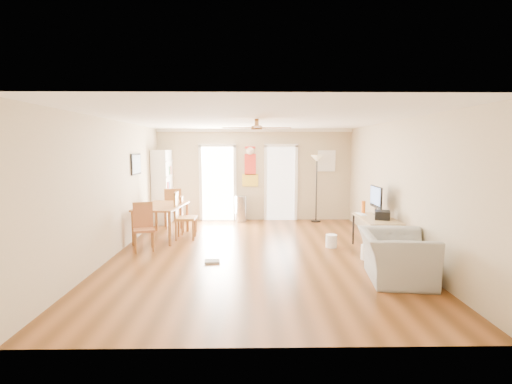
{
  "coord_description": "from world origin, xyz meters",
  "views": [
    {
      "loc": [
        -0.11,
        -7.17,
        2.07
      ],
      "look_at": [
        0.0,
        0.6,
        1.15
      ],
      "focal_mm": 26.26,
      "sensor_mm": 36.0,
      "label": 1
    }
  ],
  "objects_px": {
    "dining_chair_near": "(144,227)",
    "computer_desk": "(376,235)",
    "dining_chair_far": "(173,208)",
    "torchiere_lamp": "(316,189)",
    "trash_can": "(241,209)",
    "wastebasket_b": "(367,252)",
    "printer": "(382,215)",
    "wastebasket_a": "(331,241)",
    "dining_chair_right_b": "(185,216)",
    "dining_table": "(162,221)",
    "dining_chair_right_a": "(189,215)",
    "bookshelf": "(163,187)",
    "armchair": "(396,257)"
  },
  "relations": [
    {
      "from": "trash_can",
      "to": "computer_desk",
      "type": "bearing_deg",
      "value": -48.63
    },
    {
      "from": "wastebasket_b",
      "to": "dining_chair_right_b",
      "type": "bearing_deg",
      "value": 155.66
    },
    {
      "from": "computer_desk",
      "to": "dining_chair_right_b",
      "type": "bearing_deg",
      "value": 164.0
    },
    {
      "from": "dining_chair_right_b",
      "to": "wastebasket_a",
      "type": "distance_m",
      "value": 3.3
    },
    {
      "from": "dining_table",
      "to": "wastebasket_a",
      "type": "distance_m",
      "value": 3.84
    },
    {
      "from": "dining_chair_right_a",
      "to": "dining_chair_near",
      "type": "distance_m",
      "value": 1.62
    },
    {
      "from": "dining_chair_near",
      "to": "computer_desk",
      "type": "height_order",
      "value": "dining_chair_near"
    },
    {
      "from": "wastebasket_a",
      "to": "dining_chair_right_b",
      "type": "bearing_deg",
      "value": 165.96
    },
    {
      "from": "dining_table",
      "to": "dining_chair_right_b",
      "type": "relative_size",
      "value": 1.42
    },
    {
      "from": "trash_can",
      "to": "computer_desk",
      "type": "relative_size",
      "value": 0.57
    },
    {
      "from": "bookshelf",
      "to": "torchiere_lamp",
      "type": "distance_m",
      "value": 4.26
    },
    {
      "from": "computer_desk",
      "to": "armchair",
      "type": "relative_size",
      "value": 1.1
    },
    {
      "from": "trash_can",
      "to": "torchiere_lamp",
      "type": "distance_m",
      "value": 2.19
    },
    {
      "from": "dining_chair_right_a",
      "to": "dining_chair_near",
      "type": "xyz_separation_m",
      "value": [
        -0.67,
        -1.48,
        0.02
      ]
    },
    {
      "from": "bookshelf",
      "to": "dining_chair_right_a",
      "type": "height_order",
      "value": "bookshelf"
    },
    {
      "from": "dining_chair_near",
      "to": "bookshelf",
      "type": "bearing_deg",
      "value": 76.24
    },
    {
      "from": "dining_table",
      "to": "torchiere_lamp",
      "type": "xyz_separation_m",
      "value": [
        3.88,
        1.85,
        0.55
      ]
    },
    {
      "from": "dining_chair_right_b",
      "to": "trash_can",
      "type": "bearing_deg",
      "value": -33.51
    },
    {
      "from": "computer_desk",
      "to": "wastebasket_b",
      "type": "height_order",
      "value": "computer_desk"
    },
    {
      "from": "torchiere_lamp",
      "to": "printer",
      "type": "distance_m",
      "value": 3.31
    },
    {
      "from": "printer",
      "to": "wastebasket_b",
      "type": "distance_m",
      "value": 0.83
    },
    {
      "from": "dining_table",
      "to": "trash_can",
      "type": "xyz_separation_m",
      "value": [
        1.76,
        1.9,
        -0.02
      ]
    },
    {
      "from": "dining_chair_far",
      "to": "trash_can",
      "type": "distance_m",
      "value": 1.93
    },
    {
      "from": "dining_chair_near",
      "to": "torchiere_lamp",
      "type": "relative_size",
      "value": 0.51
    },
    {
      "from": "dining_chair_right_b",
      "to": "armchair",
      "type": "xyz_separation_m",
      "value": [
        3.75,
        -2.77,
        -0.16
      ]
    },
    {
      "from": "dining_chair_right_a",
      "to": "computer_desk",
      "type": "bearing_deg",
      "value": -116.95
    },
    {
      "from": "printer",
      "to": "dining_chair_right_b",
      "type": "bearing_deg",
      "value": 179.77
    },
    {
      "from": "dining_chair_right_a",
      "to": "printer",
      "type": "xyz_separation_m",
      "value": [
        4.05,
        -1.77,
        0.31
      ]
    },
    {
      "from": "dining_table",
      "to": "dining_chair_near",
      "type": "bearing_deg",
      "value": -96.26
    },
    {
      "from": "dining_chair_far",
      "to": "torchiere_lamp",
      "type": "distance_m",
      "value": 3.97
    },
    {
      "from": "dining_chair_near",
      "to": "trash_can",
      "type": "relative_size",
      "value": 1.32
    },
    {
      "from": "dining_chair_right_b",
      "to": "wastebasket_a",
      "type": "bearing_deg",
      "value": -106.31
    },
    {
      "from": "dining_chair_right_b",
      "to": "armchair",
      "type": "bearing_deg",
      "value": -128.7
    },
    {
      "from": "dining_chair_near",
      "to": "armchair",
      "type": "relative_size",
      "value": 0.82
    },
    {
      "from": "dining_chair_right_a",
      "to": "printer",
      "type": "relative_size",
      "value": 2.86
    },
    {
      "from": "dining_chair_right_a",
      "to": "wastebasket_a",
      "type": "height_order",
      "value": "dining_chair_right_a"
    },
    {
      "from": "trash_can",
      "to": "wastebasket_b",
      "type": "height_order",
      "value": "trash_can"
    },
    {
      "from": "dining_chair_right_a",
      "to": "wastebasket_b",
      "type": "relative_size",
      "value": 3.33
    },
    {
      "from": "dining_table",
      "to": "wastebasket_b",
      "type": "xyz_separation_m",
      "value": [
        4.21,
        -1.76,
        -0.24
      ]
    },
    {
      "from": "dining_chair_right_a",
      "to": "torchiere_lamp",
      "type": "height_order",
      "value": "torchiere_lamp"
    },
    {
      "from": "bookshelf",
      "to": "armchair",
      "type": "xyz_separation_m",
      "value": [
        4.68,
        -4.6,
        -0.63
      ]
    },
    {
      "from": "wastebasket_a",
      "to": "wastebasket_b",
      "type": "relative_size",
      "value": 0.98
    },
    {
      "from": "dining_table",
      "to": "printer",
      "type": "bearing_deg",
      "value": -16.64
    },
    {
      "from": "dining_chair_near",
      "to": "printer",
      "type": "relative_size",
      "value": 3.0
    },
    {
      "from": "dining_chair_near",
      "to": "computer_desk",
      "type": "xyz_separation_m",
      "value": [
        4.65,
        -0.16,
        -0.14
      ]
    },
    {
      "from": "torchiere_lamp",
      "to": "wastebasket_b",
      "type": "bearing_deg",
      "value": -84.74
    },
    {
      "from": "dining_chair_right_a",
      "to": "wastebasket_a",
      "type": "xyz_separation_m",
      "value": [
        3.17,
        -1.29,
        -0.32
      ]
    },
    {
      "from": "bookshelf",
      "to": "printer",
      "type": "bearing_deg",
      "value": -45.39
    },
    {
      "from": "bookshelf",
      "to": "dining_chair_right_a",
      "type": "xyz_separation_m",
      "value": [
        0.93,
        -1.34,
        -0.55
      ]
    },
    {
      "from": "trash_can",
      "to": "printer",
      "type": "height_order",
      "value": "printer"
    }
  ]
}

